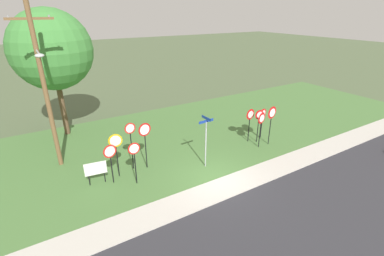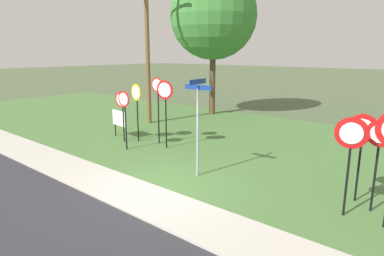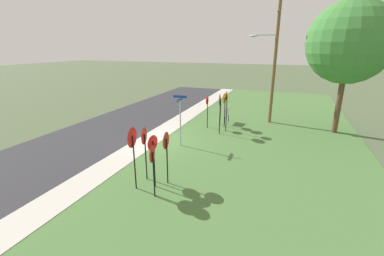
{
  "view_description": "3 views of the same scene",
  "coord_description": "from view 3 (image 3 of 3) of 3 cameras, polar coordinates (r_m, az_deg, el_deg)",
  "views": [
    {
      "loc": [
        -7.55,
        -9.93,
        8.38
      ],
      "look_at": [
        0.39,
        3.16,
        1.78
      ],
      "focal_mm": 25.71,
      "sensor_mm": 36.0,
      "label": 1
    },
    {
      "loc": [
        6.5,
        -6.33,
        3.88
      ],
      "look_at": [
        -0.54,
        2.13,
        1.35
      ],
      "focal_mm": 31.03,
      "sensor_mm": 36.0,
      "label": 2
    },
    {
      "loc": [
        13.71,
        7.21,
        5.73
      ],
      "look_at": [
        0.52,
        2.28,
        1.31
      ],
      "focal_mm": 24.27,
      "sensor_mm": 36.0,
      "label": 3
    }
  ],
  "objects": [
    {
      "name": "ground_plane",
      "position": [
        16.52,
        -6.81,
        -3.0
      ],
      "size": [
        160.0,
        160.0,
        0.0
      ],
      "primitive_type": "plane",
      "color": "#4C5B3D"
    },
    {
      "name": "road_asphalt",
      "position": [
        19.1,
        -19.74,
        -1.07
      ],
      "size": [
        44.0,
        6.4,
        0.01
      ],
      "primitive_type": "cube",
      "color": "#2D2D33",
      "rests_on": "ground_plane"
    },
    {
      "name": "sidewalk_strip",
      "position": [
        16.87,
        -9.24,
        -2.56
      ],
      "size": [
        44.0,
        1.6,
        0.06
      ],
      "primitive_type": "cube",
      "color": "#BCB7AD",
      "rests_on": "ground_plane"
    },
    {
      "name": "grass_median",
      "position": [
        14.9,
        14.31,
        -5.68
      ],
      "size": [
        44.0,
        12.0,
        0.04
      ],
      "primitive_type": "cube",
      "color": "#477038",
      "rests_on": "ground_plane"
    },
    {
      "name": "stop_sign_near_left",
      "position": [
        17.32,
        6.11,
        5.08
      ],
      "size": [
        0.74,
        0.15,
        2.76
      ],
      "rotation": [
        0.0,
        0.0,
        0.17
      ],
      "color": "black",
      "rests_on": "grass_median"
    },
    {
      "name": "stop_sign_near_right",
      "position": [
        17.93,
        7.58,
        5.41
      ],
      "size": [
        0.62,
        0.11,
        2.82
      ],
      "rotation": [
        0.0,
        0.0,
        0.08
      ],
      "color": "black",
      "rests_on": "grass_median"
    },
    {
      "name": "stop_sign_far_left",
      "position": [
        19.5,
        6.23,
        5.21
      ],
      "size": [
        0.7,
        0.16,
        2.21
      ],
      "rotation": [
        0.0,
        0.0,
        0.19
      ],
      "color": "black",
      "rests_on": "grass_median"
    },
    {
      "name": "stop_sign_far_center",
      "position": [
        18.93,
        7.17,
        5.56
      ],
      "size": [
        0.72,
        0.14,
        2.53
      ],
      "rotation": [
        0.0,
        0.0,
        -0.16
      ],
      "color": "black",
      "rests_on": "grass_median"
    },
    {
      "name": "stop_sign_far_right",
      "position": [
        18.71,
        3.38,
        5.05
      ],
      "size": [
        0.63,
        0.1,
        2.36
      ],
      "rotation": [
        0.0,
        0.0,
        0.02
      ],
      "color": "black",
      "rests_on": "grass_median"
    },
    {
      "name": "yield_sign_near_left",
      "position": [
        10.92,
        -5.74,
        -3.88
      ],
      "size": [
        0.74,
        0.12,
        2.34
      ],
      "rotation": [
        0.0,
        0.0,
        0.09
      ],
      "color": "black",
      "rests_on": "grass_median"
    },
    {
      "name": "yield_sign_near_right",
      "position": [
        11.37,
        -10.45,
        -2.9
      ],
      "size": [
        0.73,
        0.18,
        2.41
      ],
      "rotation": [
        0.0,
        0.0,
        0.2
      ],
      "color": "black",
      "rests_on": "grass_median"
    },
    {
      "name": "yield_sign_far_left",
      "position": [
        10.61,
        -12.97,
        -3.31
      ],
      "size": [
        0.83,
        0.13,
        2.67
      ],
      "rotation": [
        0.0,
        0.0,
        0.13
      ],
      "color": "black",
      "rests_on": "grass_median"
    },
    {
      "name": "yield_sign_far_right",
      "position": [
        10.04,
        -8.72,
        -6.83
      ],
      "size": [
        0.68,
        0.16,
        2.16
      ],
      "rotation": [
        0.0,
        0.0,
        0.19
      ],
      "color": "black",
      "rests_on": "grass_median"
    },
    {
      "name": "yield_sign_center",
      "position": [
        10.72,
        -8.59,
        -4.64
      ],
      "size": [
        0.65,
        0.14,
        2.3
      ],
      "rotation": [
        0.0,
        0.0,
        -0.17
      ],
      "color": "black",
      "rests_on": "grass_median"
    },
    {
      "name": "street_name_post",
      "position": [
        15.14,
        -2.6,
        2.56
      ],
      "size": [
        0.96,
        0.82,
        3.05
      ],
      "rotation": [
        0.0,
        0.0,
        0.05
      ],
      "color": "#9EA0A8",
      "rests_on": "grass_median"
    },
    {
      "name": "utility_pole",
      "position": [
        20.64,
        17.43,
        14.38
      ],
      "size": [
        2.1,
        2.06,
        9.04
      ],
      "color": "brown",
      "rests_on": "grass_median"
    },
    {
      "name": "notice_board",
      "position": [
        20.29,
        7.68,
        3.42
      ],
      "size": [
        1.09,
        0.18,
        1.25
      ],
      "rotation": [
        0.0,
        0.0,
        -0.14
      ],
      "color": "black",
      "rests_on": "grass_median"
    },
    {
      "name": "oak_tree_left",
      "position": [
        19.82,
        31.29,
        15.74
      ],
      "size": [
        5.2,
        5.2,
        8.55
      ],
      "color": "brown",
      "rests_on": "grass_median"
    }
  ]
}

